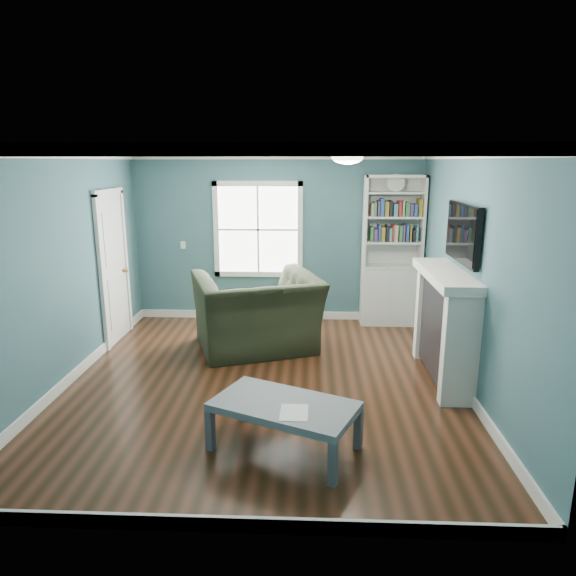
{
  "coord_description": "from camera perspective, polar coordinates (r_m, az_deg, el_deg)",
  "views": [
    {
      "loc": [
        0.51,
        -5.51,
        2.5
      ],
      "look_at": [
        0.26,
        0.4,
        1.03
      ],
      "focal_mm": 32.0,
      "sensor_mm": 36.0,
      "label": 1
    }
  ],
  "objects": [
    {
      "name": "recliner",
      "position": [
        6.87,
        -3.5,
        -1.37
      ],
      "size": [
        1.82,
        1.49,
        1.37
      ],
      "primitive_type": "imported",
      "rotation": [
        0.0,
        0.0,
        -2.8
      ],
      "color": "#232E1D",
      "rests_on": "ground"
    },
    {
      "name": "paper_sheet",
      "position": [
        4.42,
        0.68,
        -13.66
      ],
      "size": [
        0.24,
        0.3,
        0.0
      ],
      "primitive_type": "cube",
      "rotation": [
        0.0,
        0.0,
        -0.02
      ],
      "color": "white",
      "rests_on": "coffee_table"
    },
    {
      "name": "ceiling_fixture",
      "position": [
        5.62,
        6.62,
        14.38
      ],
      "size": [
        0.38,
        0.38,
        0.15
      ],
      "color": "white",
      "rests_on": "room_walls"
    },
    {
      "name": "light_switch",
      "position": [
        8.34,
        -11.58,
        4.71
      ],
      "size": [
        0.08,
        0.01,
        0.12
      ],
      "primitive_type": "cube",
      "color": "white",
      "rests_on": "room_walls"
    },
    {
      "name": "fireplace",
      "position": [
        6.2,
        17.01,
        -4.15
      ],
      "size": [
        0.44,
        1.58,
        1.3
      ],
      "color": "black",
      "rests_on": "ground"
    },
    {
      "name": "room_walls",
      "position": [
        5.6,
        -2.82,
        4.52
      ],
      "size": [
        5.0,
        5.0,
        5.0
      ],
      "color": "#365D68",
      "rests_on": "ground"
    },
    {
      "name": "floor",
      "position": [
        6.07,
        -2.64,
        -10.38
      ],
      "size": [
        5.0,
        5.0,
        0.0
      ],
      "primitive_type": "plane",
      "color": "black",
      "rests_on": "ground"
    },
    {
      "name": "door",
      "position": [
        7.56,
        -18.81,
        2.33
      ],
      "size": [
        0.12,
        0.98,
        2.17
      ],
      "color": "silver",
      "rests_on": "ground"
    },
    {
      "name": "tv",
      "position": [
        6.0,
        18.87,
        5.81
      ],
      "size": [
        0.06,
        1.1,
        0.65
      ],
      "primitive_type": "cube",
      "color": "black",
      "rests_on": "fireplace"
    },
    {
      "name": "bookshelf",
      "position": [
        8.06,
        11.39,
        2.41
      ],
      "size": [
        0.9,
        0.35,
        2.31
      ],
      "color": "silver",
      "rests_on": "ground"
    },
    {
      "name": "trim",
      "position": [
        5.67,
        -2.78,
        1.08
      ],
      "size": [
        4.5,
        5.0,
        2.6
      ],
      "color": "white",
      "rests_on": "ground"
    },
    {
      "name": "window",
      "position": [
        8.1,
        -3.34,
        6.49
      ],
      "size": [
        1.4,
        0.06,
        1.5
      ],
      "color": "white",
      "rests_on": "room_walls"
    },
    {
      "name": "coffee_table",
      "position": [
        4.61,
        -0.41,
        -13.28
      ],
      "size": [
        1.4,
        1.12,
        0.45
      ],
      "rotation": [
        0.0,
        0.0,
        -0.42
      ],
      "color": "#434851",
      "rests_on": "ground"
    }
  ]
}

